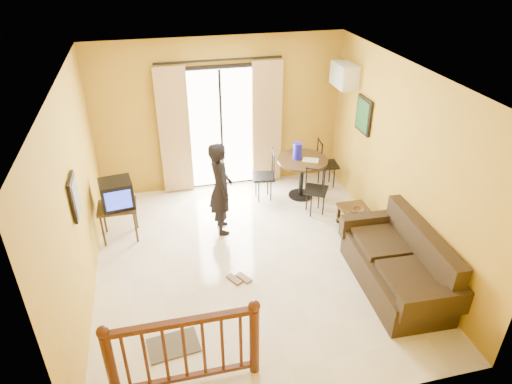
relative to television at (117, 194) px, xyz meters
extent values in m
plane|color=beige|center=(1.87, -1.10, -0.81)|extent=(5.00, 5.00, 0.00)
plane|color=white|center=(1.87, -1.10, 1.99)|extent=(5.00, 5.00, 0.00)
plane|color=#B78C23|center=(1.87, 1.40, 0.59)|extent=(4.50, 0.00, 4.50)
plane|color=#B78C23|center=(1.87, -3.60, 0.59)|extent=(4.50, 0.00, 4.50)
plane|color=#B78C23|center=(-0.38, -1.10, 0.59)|extent=(0.00, 5.00, 5.00)
plane|color=#B78C23|center=(4.12, -1.10, 0.59)|extent=(0.00, 5.00, 5.00)
cube|color=black|center=(1.87, 1.38, 0.34)|extent=(1.34, 0.03, 2.34)
cube|color=white|center=(1.87, 1.35, 0.34)|extent=(1.20, 0.04, 2.20)
cube|color=black|center=(1.87, 1.33, 0.34)|extent=(0.04, 0.02, 2.20)
cube|color=beige|center=(1.02, 1.30, 0.39)|extent=(0.55, 0.08, 2.35)
cube|color=beige|center=(2.72, 1.30, 0.39)|extent=(0.55, 0.08, 2.35)
cylinder|color=black|center=(1.87, 1.30, 1.61)|extent=(2.20, 0.04, 0.04)
cube|color=black|center=(-0.03, 0.00, -0.23)|extent=(0.59, 0.49, 0.04)
cylinder|color=black|center=(-0.28, -0.19, -0.52)|extent=(0.04, 0.04, 0.57)
cylinder|color=black|center=(0.22, -0.19, -0.52)|extent=(0.04, 0.04, 0.57)
cylinder|color=black|center=(-0.28, 0.20, -0.52)|extent=(0.04, 0.04, 0.57)
cylinder|color=black|center=(0.22, 0.20, -0.52)|extent=(0.04, 0.04, 0.57)
cube|color=black|center=(0.00, 0.00, 0.00)|extent=(0.53, 0.49, 0.43)
cube|color=#293EF6|center=(0.03, -0.21, 0.00)|extent=(0.38, 0.07, 0.31)
cube|color=black|center=(-0.35, -1.30, 0.74)|extent=(0.04, 0.42, 0.52)
cube|color=#4F4D44|center=(-0.33, -1.30, 0.74)|extent=(0.01, 0.34, 0.44)
cylinder|color=black|center=(3.20, 0.58, -0.06)|extent=(0.92, 0.92, 0.04)
cylinder|color=black|center=(3.20, 0.58, -0.44)|extent=(0.08, 0.08, 0.74)
cylinder|color=black|center=(3.20, 0.58, -0.79)|extent=(0.45, 0.45, 0.03)
cylinder|color=#1914C2|center=(3.11, 0.62, 0.10)|extent=(0.16, 0.16, 0.29)
cube|color=white|center=(3.31, 0.48, -0.03)|extent=(0.33, 0.28, 0.02)
cube|color=white|center=(3.97, 0.85, 1.34)|extent=(0.30, 0.60, 0.40)
cube|color=gray|center=(3.82, 0.85, 1.34)|extent=(0.02, 0.56, 0.36)
cube|color=black|center=(4.09, 0.20, 0.84)|extent=(0.04, 0.50, 0.60)
cube|color=black|center=(4.06, 0.20, 0.84)|extent=(0.01, 0.42, 0.52)
cube|color=black|center=(3.72, -0.78, -0.46)|extent=(0.46, 0.83, 0.04)
cube|color=black|center=(3.72, -0.78, -0.70)|extent=(0.42, 0.79, 0.03)
cube|color=black|center=(3.54, -1.15, -0.63)|extent=(0.05, 0.05, 0.35)
cube|color=black|center=(3.90, -1.15, -0.63)|extent=(0.05, 0.05, 0.35)
cube|color=black|center=(3.54, -0.41, -0.63)|extent=(0.05, 0.05, 0.35)
cube|color=black|center=(3.90, -0.41, -0.63)|extent=(0.05, 0.05, 0.35)
imported|color=brown|center=(3.72, -0.73, -0.41)|extent=(0.21, 0.21, 0.06)
cube|color=black|center=(3.67, -2.08, -0.58)|extent=(0.96, 1.81, 0.45)
cube|color=black|center=(4.00, -2.08, -0.20)|extent=(0.27, 1.79, 0.61)
cube|color=black|center=(3.67, -2.95, -0.34)|extent=(0.90, 0.21, 0.33)
cube|color=black|center=(3.67, -1.22, -0.34)|extent=(0.90, 0.21, 0.33)
cube|color=black|center=(3.61, -2.47, -0.33)|extent=(0.64, 0.75, 0.11)
cube|color=black|center=(3.61, -1.69, -0.33)|extent=(0.64, 0.75, 0.11)
imported|color=black|center=(1.59, -0.16, -0.03)|extent=(0.38, 0.57, 1.55)
cylinder|color=#471E0F|center=(-0.03, -3.00, -0.35)|extent=(0.11, 0.11, 0.92)
cylinder|color=#471E0F|center=(1.47, -3.00, -0.35)|extent=(0.11, 0.11, 0.92)
sphere|color=#471E0F|center=(-0.03, -3.00, 0.16)|extent=(0.13, 0.13, 0.13)
sphere|color=#471E0F|center=(1.47, -3.00, 0.16)|extent=(0.13, 0.13, 0.13)
cube|color=#471E0F|center=(0.72, -3.00, 0.11)|extent=(1.55, 0.08, 0.06)
cube|color=#471E0F|center=(0.72, -3.00, -0.71)|extent=(1.55, 0.06, 0.05)
cube|color=#504B40|center=(0.60, -2.45, -0.80)|extent=(0.64, 0.47, 0.02)
cube|color=brown|center=(1.54, -1.46, -0.79)|extent=(0.21, 0.27, 0.03)
cube|color=brown|center=(1.68, -1.46, -0.79)|extent=(0.21, 0.27, 0.03)
camera|label=1|loc=(0.68, -6.38, 3.52)|focal=32.00mm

